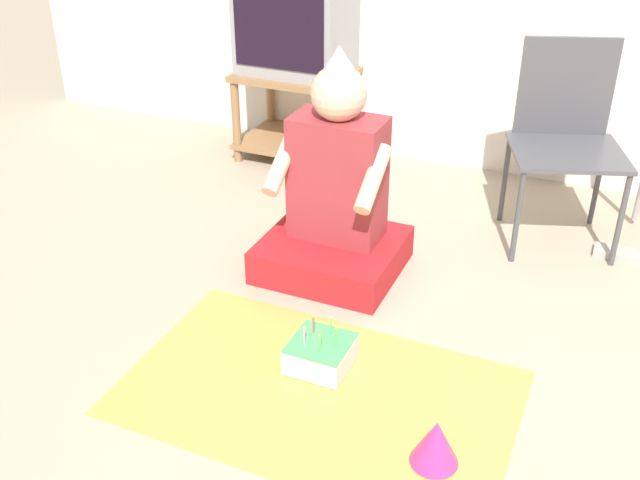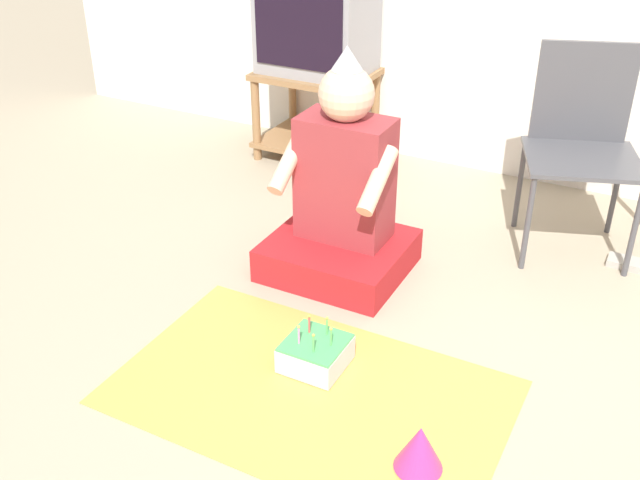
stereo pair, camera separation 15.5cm
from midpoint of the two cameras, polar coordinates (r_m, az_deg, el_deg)
The scene contains 8 objects.
ground_plane at distance 2.29m, azimuth 11.09°, elevation -16.86°, with size 16.00×16.00×0.00m, color tan.
tv_stand at distance 4.08m, azimuth 0.82°, elevation 10.14°, with size 0.58×0.46×0.47m.
tv at distance 3.96m, azimuth 0.94°, elevation 16.34°, with size 0.54×0.40×0.52m.
folding_chair at distance 3.32m, azimuth 20.61°, elevation 7.43°, with size 0.56×0.54×0.85m.
person_seated at distance 2.98m, azimuth 3.17°, elevation 2.89°, with size 0.54×0.49×0.92m.
party_cloth at distance 2.49m, azimuth 1.05°, elevation -11.52°, with size 1.26×0.78×0.01m.
birthday_cake at distance 2.56m, azimuth 1.41°, elevation -8.64°, with size 0.20×0.20×0.17m.
party_hat_blue at distance 2.22m, azimuth 9.66°, elevation -15.37°, with size 0.14×0.14×0.15m.
Camera 2 is at (0.41, -1.53, 1.63)m, focal length 42.00 mm.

